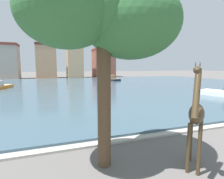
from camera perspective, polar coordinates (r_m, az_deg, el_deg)
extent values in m
cube|color=#3D5666|center=(34.12, -13.09, 0.83)|extent=(86.74, 50.57, 0.26)
cube|color=#ADA89E|center=(9.70, 3.80, -15.99)|extent=(86.74, 0.50, 0.12)
cylinder|color=#42331E|center=(7.34, 26.43, -17.25)|extent=(0.14, 0.14, 1.88)
cylinder|color=#42331E|center=(7.35, 23.53, -17.04)|extent=(0.14, 0.14, 1.88)
cylinder|color=#42331E|center=(8.21, 26.69, -14.59)|extent=(0.14, 0.14, 1.88)
cylinder|color=#42331E|center=(8.22, 24.13, -14.42)|extent=(0.14, 0.14, 1.88)
ellipsoid|color=#42331E|center=(7.40, 25.72, -7.06)|extent=(1.44, 1.39, 0.72)
cylinder|color=#42331E|center=(6.34, 25.76, -1.09)|extent=(0.87, 0.82, 1.61)
ellipsoid|color=#42331E|center=(5.88, 25.97, 5.71)|extent=(0.49, 0.48, 0.24)
cone|color=#42331E|center=(5.87, 26.67, 7.51)|extent=(0.05, 0.05, 0.14)
cone|color=#42331E|center=(5.88, 25.49, 7.57)|extent=(0.05, 0.05, 0.14)
cylinder|color=#42331E|center=(8.14, 25.86, -7.97)|extent=(0.18, 0.17, 0.76)
ellipsoid|color=white|center=(26.95, 27.56, -0.90)|extent=(2.50, 2.95, 0.80)
cube|color=black|center=(48.88, -0.48, 3.20)|extent=(3.41, 7.82, 0.68)
ellipsoid|color=black|center=(52.08, -2.33, 3.45)|extent=(2.40, 2.93, 0.65)
cube|color=slate|center=(48.86, -0.48, 3.63)|extent=(3.34, 7.66, 0.06)
cube|color=#9E7047|center=(48.33, -0.17, 4.17)|extent=(1.96, 2.86, 0.92)
cylinder|color=silver|center=(49.26, -0.79, 7.73)|extent=(0.12, 0.12, 7.05)
cylinder|color=silver|center=(48.14, -0.06, 4.61)|extent=(0.50, 2.63, 0.08)
ellipsoid|color=orange|center=(37.34, -30.91, 0.87)|extent=(2.52, 2.63, 0.67)
cylinder|color=brown|center=(6.81, -2.56, -6.17)|extent=(0.52, 0.52, 4.62)
ellipsoid|color=#336B38|center=(6.90, -2.74, 23.46)|extent=(2.92, 2.92, 2.19)
ellipsoid|color=#336B38|center=(7.27, 6.26, 20.70)|extent=(3.75, 3.75, 2.81)
ellipsoid|color=#336B38|center=(6.63, -14.62, 23.18)|extent=(3.30, 3.30, 2.48)
cube|color=gray|center=(66.35, -30.97, 7.50)|extent=(7.11, 6.16, 10.51)
cube|color=brown|center=(66.70, -31.30, 12.35)|extent=(7.25, 6.28, 0.80)
cube|color=tan|center=(64.56, -20.48, 8.24)|extent=(6.35, 7.99, 10.78)
cube|color=#51281E|center=(64.96, -20.72, 13.35)|extent=(6.48, 8.15, 0.80)
cube|color=tan|center=(63.74, -12.07, 9.52)|extent=(5.19, 7.55, 12.92)
cube|color=brown|center=(64.38, -12.24, 15.63)|extent=(5.29, 7.70, 0.80)
cube|color=#8E5142|center=(67.69, -2.76, 8.20)|extent=(7.65, 6.85, 9.77)
cube|color=brown|center=(67.98, -2.79, 12.66)|extent=(7.80, 6.98, 0.80)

